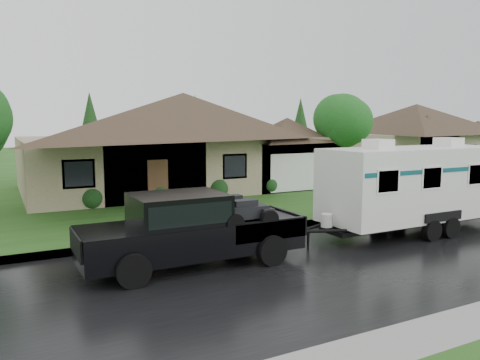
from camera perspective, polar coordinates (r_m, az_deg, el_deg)
ground at (r=15.37m, az=5.00°, el=-8.16°), size 140.00×140.00×0.00m
road at (r=13.79m, az=9.54°, el=-10.00°), size 140.00×8.00×0.01m
curb at (r=17.23m, az=0.96°, el=-6.19°), size 140.00×0.50×0.15m
lawn at (r=28.90m, az=-11.19°, el=-0.91°), size 140.00×26.00×0.15m
house_main at (r=28.26m, az=-6.20°, el=6.16°), size 19.44×10.80×6.90m
house_neighbor at (r=40.45m, az=21.03°, el=5.62°), size 15.12×9.72×6.45m
tree_right_green at (r=28.09m, az=12.31°, el=6.96°), size 3.39×3.39×5.62m
shrub_row at (r=24.21m, az=-2.84°, el=-0.95°), size 13.60×1.00×1.00m
pickup_truck at (r=13.20m, az=-6.25°, el=-5.73°), size 6.23×2.37×2.08m
travel_trailer at (r=18.17m, az=20.57°, el=-0.33°), size 7.69×2.70×3.45m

